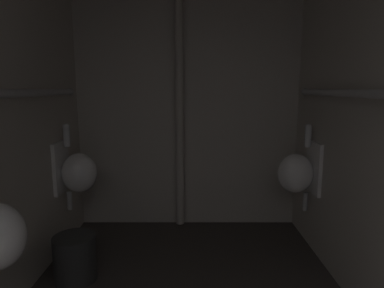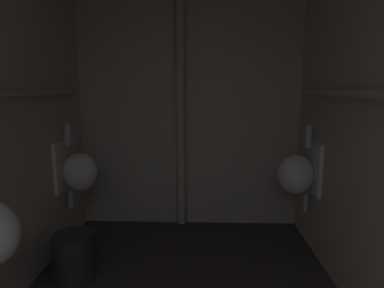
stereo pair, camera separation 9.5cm
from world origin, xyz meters
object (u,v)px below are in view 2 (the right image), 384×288
standpipe_back_wall (180,107)px  waste_bin (74,256)px  urinal_left_far (78,170)px  urinal_right_mid (298,173)px

standpipe_back_wall → waste_bin: standpipe_back_wall is taller
standpipe_back_wall → waste_bin: (-0.73, -0.97, -1.05)m
waste_bin → urinal_left_far: bearing=104.6°
urinal_left_far → urinal_right_mid: same height
urinal_right_mid → standpipe_back_wall: size_ratio=0.32×
urinal_left_far → waste_bin: (0.13, -0.51, -0.52)m
urinal_left_far → waste_bin: 0.74m
waste_bin → standpipe_back_wall: bearing=52.8°
urinal_left_far → urinal_right_mid: bearing=-0.6°
urinal_right_mid → standpipe_back_wall: standpipe_back_wall is taller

